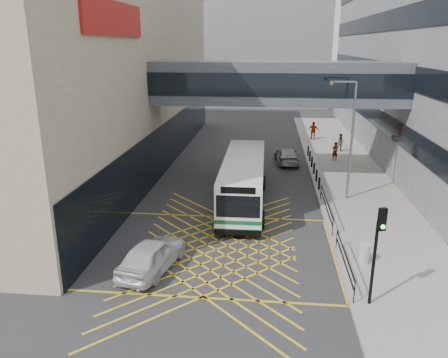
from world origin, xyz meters
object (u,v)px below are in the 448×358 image
(street_lamp, at_px, (349,134))
(pedestrian_c, at_px, (313,131))
(car_silver, at_px, (287,155))
(car_white, at_px, (152,255))
(bus, at_px, (244,180))
(car_dark, at_px, (251,167))
(pedestrian_a, at_px, (335,151))
(pedestrian_b, at_px, (341,143))
(traffic_light, at_px, (378,243))
(litter_bin, at_px, (364,254))

(street_lamp, distance_m, pedestrian_c, 19.39)
(car_silver, bearing_deg, car_white, 65.76)
(bus, height_order, pedestrian_c, bus)
(car_dark, height_order, pedestrian_c, pedestrian_c)
(car_white, height_order, pedestrian_a, pedestrian_a)
(car_white, distance_m, car_dark, 16.38)
(pedestrian_a, distance_m, pedestrian_b, 3.65)
(traffic_light, xyz_separation_m, litter_bin, (0.39, 3.61, -2.26))
(bus, bearing_deg, traffic_light, -63.38)
(bus, xyz_separation_m, pedestrian_a, (7.48, 11.60, -0.70))
(litter_bin, bearing_deg, street_lamp, 86.65)
(car_silver, bearing_deg, bus, 68.40)
(car_silver, bearing_deg, car_dark, 49.53)
(traffic_light, bearing_deg, car_white, 148.86)
(car_silver, distance_m, pedestrian_b, 6.79)
(car_white, distance_m, pedestrian_a, 23.64)
(car_dark, relative_size, pedestrian_a, 2.59)
(car_silver, bearing_deg, street_lamp, 105.45)
(pedestrian_b, distance_m, pedestrian_c, 5.82)
(street_lamp, bearing_deg, bus, -171.75)
(bus, distance_m, traffic_light, 12.86)
(car_silver, bearing_deg, pedestrian_c, -113.66)
(pedestrian_c, bearing_deg, bus, 79.05)
(litter_bin, xyz_separation_m, pedestrian_c, (0.15, 28.31, 0.50))
(bus, bearing_deg, car_silver, 73.24)
(bus, xyz_separation_m, pedestrian_c, (6.37, 20.52, -0.56))
(car_white, xyz_separation_m, car_silver, (6.89, 20.12, -0.06))
(bus, height_order, car_white, bus)
(car_white, distance_m, pedestrian_c, 31.40)
(bus, relative_size, car_white, 2.31)
(car_dark, xyz_separation_m, pedestrian_b, (8.29, 8.42, 0.35))
(car_silver, xyz_separation_m, pedestrian_c, (3.19, 9.62, 0.42))
(street_lamp, bearing_deg, car_white, -138.32)
(litter_bin, bearing_deg, car_dark, 112.55)
(street_lamp, xyz_separation_m, litter_bin, (-0.54, -9.24, -3.98))
(litter_bin, bearing_deg, car_silver, 99.25)
(pedestrian_a, height_order, pedestrian_b, pedestrian_b)
(traffic_light, relative_size, pedestrian_a, 2.52)
(car_dark, height_order, pedestrian_a, pedestrian_a)
(traffic_light, distance_m, pedestrian_b, 26.71)
(car_silver, distance_m, pedestrian_a, 4.36)
(pedestrian_b, bearing_deg, pedestrian_a, -111.09)
(traffic_light, bearing_deg, pedestrian_b, 65.96)
(bus, distance_m, car_dark, 6.76)
(litter_bin, bearing_deg, pedestrian_b, 84.31)
(bus, bearing_deg, street_lamp, 11.60)
(car_silver, height_order, litter_bin, car_silver)
(traffic_light, bearing_deg, street_lamp, 67.58)
(car_dark, xyz_separation_m, car_silver, (2.97, 4.21, 0.04))
(traffic_light, distance_m, litter_bin, 4.28)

